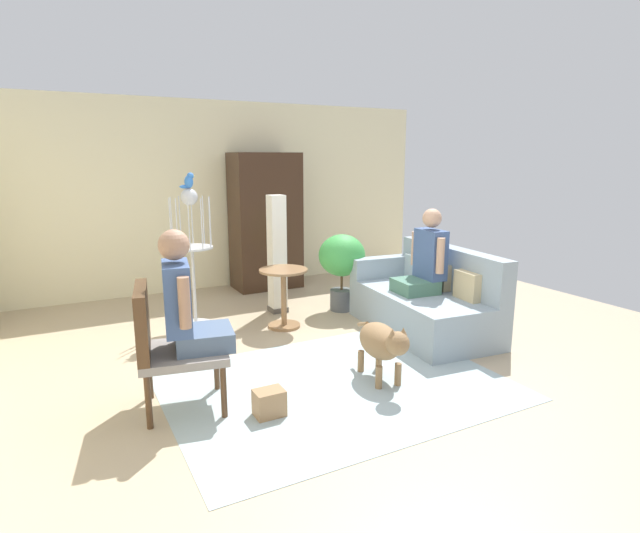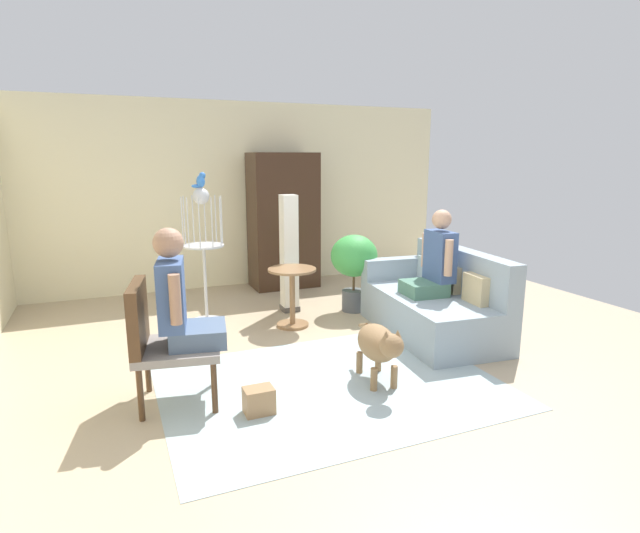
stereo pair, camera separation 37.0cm
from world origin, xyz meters
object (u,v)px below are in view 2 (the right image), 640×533
at_px(round_end_table, 292,291).
at_px(armoire_cabinet, 283,221).
at_px(armchair, 159,335).
at_px(couch, 435,304).
at_px(column_lamp, 289,255).
at_px(handbag, 259,401).
at_px(person_on_armchair, 180,300).
at_px(bird_cage_stand, 204,249).
at_px(person_on_couch, 435,262).
at_px(dog, 379,344).
at_px(potted_plant, 354,261).
at_px(parrot, 201,180).

relative_size(round_end_table, armoire_cabinet, 0.34).
bearing_deg(armchair, round_end_table, 41.05).
bearing_deg(couch, column_lamp, 130.55).
height_order(couch, handbag, couch).
height_order(armchair, column_lamp, column_lamp).
distance_m(person_on_armchair, bird_cage_stand, 1.90).
height_order(person_on_couch, bird_cage_stand, bird_cage_stand).
bearing_deg(bird_cage_stand, person_on_couch, -31.58).
relative_size(person_on_armchair, bird_cage_stand, 0.58).
relative_size(dog, column_lamp, 0.59).
xyz_separation_m(bird_cage_stand, potted_plant, (1.73, -0.23, -0.22)).
bearing_deg(armoire_cabinet, round_end_table, -105.95).
relative_size(couch, person_on_armchair, 2.01).
height_order(parrot, column_lamp, parrot).
distance_m(armchair, armoire_cabinet, 3.69).
xyz_separation_m(dog, handbag, (-1.05, -0.12, -0.24)).
relative_size(parrot, potted_plant, 0.18).
relative_size(dog, handbag, 3.83).
bearing_deg(couch, dog, -143.70).
distance_m(armchair, dog, 1.72).
height_order(column_lamp, handbag, column_lamp).
bearing_deg(parrot, round_end_table, -29.98).
bearing_deg(parrot, column_lamp, 4.28).
xyz_separation_m(person_on_armchair, armoire_cabinet, (1.85, 3.09, 0.14)).
relative_size(dog, parrot, 4.82).
height_order(couch, potted_plant, potted_plant).
distance_m(couch, armoire_cabinet, 2.73).
distance_m(person_on_armchair, round_end_table, 1.95).
relative_size(armchair, person_on_armchair, 1.07).
xyz_separation_m(couch, armoire_cabinet, (-0.82, 2.52, 0.63)).
height_order(potted_plant, handbag, potted_plant).
distance_m(bird_cage_stand, column_lamp, 1.03).
relative_size(couch, column_lamp, 1.26).
height_order(couch, person_on_couch, person_on_couch).
distance_m(person_on_armchair, handbag, 0.93).
xyz_separation_m(couch, column_lamp, (-1.15, 1.34, 0.38)).
xyz_separation_m(person_on_armchair, round_end_table, (1.35, 1.35, -0.40)).
bearing_deg(round_end_table, handbag, -116.94).
xyz_separation_m(armchair, person_on_armchair, (0.16, -0.03, 0.26)).
bearing_deg(round_end_table, parrot, 150.02).
relative_size(armchair, potted_plant, 1.01).
relative_size(person_on_couch, bird_cage_stand, 0.58).
relative_size(potted_plant, column_lamp, 0.66).
xyz_separation_m(bird_cage_stand, handbag, (-0.04, -2.24, -0.74)).
bearing_deg(parrot, person_on_couch, -31.65).
xyz_separation_m(potted_plant, column_lamp, (-0.71, 0.30, 0.08)).
distance_m(round_end_table, potted_plant, 0.94).
height_order(potted_plant, armoire_cabinet, armoire_cabinet).
bearing_deg(potted_plant, bird_cage_stand, 172.55).
xyz_separation_m(person_on_couch, armoire_cabinet, (-0.76, 2.55, 0.17)).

